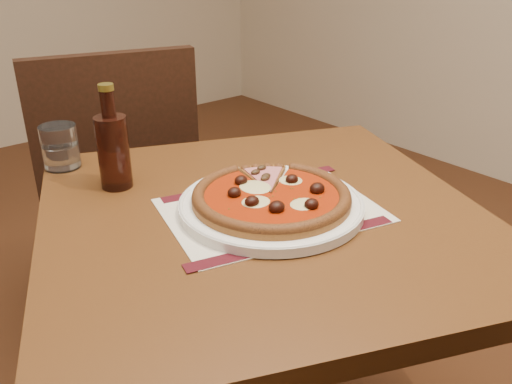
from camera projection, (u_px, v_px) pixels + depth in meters
table at (263, 256)px, 1.05m from camera, size 1.05×1.05×0.75m
chair_far at (117, 182)px, 1.63m from camera, size 0.55×0.55×0.94m
placemat at (271, 210)px, 1.00m from camera, size 0.44×0.36×0.00m
plate at (271, 205)px, 1.00m from camera, size 0.34×0.34×0.02m
pizza at (271, 196)px, 0.99m from camera, size 0.29×0.29×0.04m
ham_slice at (269, 176)px, 1.08m from camera, size 0.11×0.13×0.02m
water_glass at (60, 147)px, 1.17m from camera, size 0.08×0.08×0.10m
bottle at (113, 148)px, 1.07m from camera, size 0.06×0.06×0.21m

